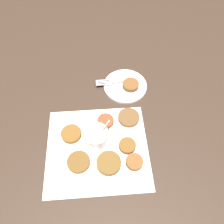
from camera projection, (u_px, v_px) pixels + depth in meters
name	position (u px, v px, depth m)	size (l,w,h in m)	color
ground_plane	(98.00, 150.00, 0.78)	(4.00, 4.00, 0.00)	#38281E
napkin	(96.00, 148.00, 0.78)	(0.37, 0.34, 0.00)	white
sauce_bowl	(96.00, 137.00, 0.77)	(0.09, 0.09, 0.11)	silver
fritter_0	(127.00, 145.00, 0.77)	(0.06, 0.06, 0.02)	brown
fritter_1	(134.00, 162.00, 0.74)	(0.06, 0.06, 0.02)	brown
fritter_2	(71.00, 134.00, 0.80)	(0.07, 0.07, 0.02)	brown
fritter_3	(79.00, 162.00, 0.74)	(0.08, 0.08, 0.01)	brown
fritter_4	(109.00, 163.00, 0.74)	(0.08, 0.08, 0.02)	brown
fritter_5	(129.00, 117.00, 0.84)	(0.08, 0.08, 0.01)	brown
fritter_6	(106.00, 121.00, 0.83)	(0.06, 0.06, 0.01)	brown
serving_plate	(125.00, 85.00, 0.93)	(0.18, 0.18, 0.02)	silver
fritter_on_plate	(131.00, 85.00, 0.91)	(0.07, 0.07, 0.02)	brown
fork	(111.00, 82.00, 0.93)	(0.17, 0.03, 0.00)	silver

